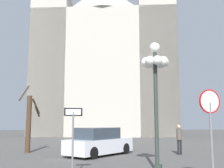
{
  "coord_description": "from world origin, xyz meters",
  "views": [
    {
      "loc": [
        -1.58,
        -6.02,
        1.94
      ],
      "look_at": [
        0.11,
        16.73,
        5.12
      ],
      "focal_mm": 43.47,
      "sensor_mm": 36.0,
      "label": 1
    }
  ],
  "objects_px": {
    "stop_sign": "(210,118)",
    "bare_tree": "(29,121)",
    "street_lamp": "(155,74)",
    "pedestrian_walking": "(179,136)",
    "one_way_arrow_sign": "(73,132)",
    "cathedral": "(105,53)",
    "parked_car_near_white": "(99,142)"
  },
  "relations": [
    {
      "from": "bare_tree",
      "to": "one_way_arrow_sign",
      "type": "bearing_deg",
      "value": -66.95
    },
    {
      "from": "cathedral",
      "to": "parked_car_near_white",
      "type": "relative_size",
      "value": 7.87
    },
    {
      "from": "parked_car_near_white",
      "to": "pedestrian_walking",
      "type": "bearing_deg",
      "value": -0.11
    },
    {
      "from": "one_way_arrow_sign",
      "to": "stop_sign",
      "type": "bearing_deg",
      "value": -23.0
    },
    {
      "from": "cathedral",
      "to": "stop_sign",
      "type": "bearing_deg",
      "value": -86.59
    },
    {
      "from": "cathedral",
      "to": "parked_car_near_white",
      "type": "xyz_separation_m",
      "value": [
        -1.39,
        -22.4,
        -11.07
      ]
    },
    {
      "from": "cathedral",
      "to": "street_lamp",
      "type": "bearing_deg",
      "value": -88.52
    },
    {
      "from": "stop_sign",
      "to": "one_way_arrow_sign",
      "type": "xyz_separation_m",
      "value": [
        -4.31,
        1.83,
        -0.47
      ]
    },
    {
      "from": "street_lamp",
      "to": "pedestrian_walking",
      "type": "bearing_deg",
      "value": 63.96
    },
    {
      "from": "cathedral",
      "to": "bare_tree",
      "type": "bearing_deg",
      "value": -105.67
    },
    {
      "from": "bare_tree",
      "to": "street_lamp",
      "type": "bearing_deg",
      "value": -47.51
    },
    {
      "from": "parked_car_near_white",
      "to": "pedestrian_walking",
      "type": "distance_m",
      "value": 4.8
    },
    {
      "from": "stop_sign",
      "to": "street_lamp",
      "type": "bearing_deg",
      "value": 113.56
    },
    {
      "from": "one_way_arrow_sign",
      "to": "bare_tree",
      "type": "distance_m",
      "value": 8.5
    },
    {
      "from": "cathedral",
      "to": "street_lamp",
      "type": "height_order",
      "value": "cathedral"
    },
    {
      "from": "bare_tree",
      "to": "parked_car_near_white",
      "type": "xyz_separation_m",
      "value": [
        4.43,
        -1.65,
        -1.21
      ]
    },
    {
      "from": "street_lamp",
      "to": "pedestrian_walking",
      "type": "height_order",
      "value": "street_lamp"
    },
    {
      "from": "pedestrian_walking",
      "to": "street_lamp",
      "type": "bearing_deg",
      "value": -116.04
    },
    {
      "from": "street_lamp",
      "to": "pedestrian_walking",
      "type": "distance_m",
      "value": 6.7
    },
    {
      "from": "bare_tree",
      "to": "pedestrian_walking",
      "type": "relative_size",
      "value": 2.48
    },
    {
      "from": "cathedral",
      "to": "bare_tree",
      "type": "xyz_separation_m",
      "value": [
        -5.82,
        -20.75,
        -9.86
      ]
    },
    {
      "from": "parked_car_near_white",
      "to": "pedestrian_walking",
      "type": "xyz_separation_m",
      "value": [
        4.79,
        -0.01,
        0.32
      ]
    },
    {
      "from": "one_way_arrow_sign",
      "to": "pedestrian_walking",
      "type": "distance_m",
      "value": 8.53
    },
    {
      "from": "stop_sign",
      "to": "bare_tree",
      "type": "bearing_deg",
      "value": 128.37
    },
    {
      "from": "bare_tree",
      "to": "cathedral",
      "type": "bearing_deg",
      "value": 74.33
    },
    {
      "from": "one_way_arrow_sign",
      "to": "bare_tree",
      "type": "xyz_separation_m",
      "value": [
        -3.32,
        7.81,
        0.38
      ]
    },
    {
      "from": "stop_sign",
      "to": "one_way_arrow_sign",
      "type": "height_order",
      "value": "stop_sign"
    },
    {
      "from": "one_way_arrow_sign",
      "to": "parked_car_near_white",
      "type": "relative_size",
      "value": 0.55
    },
    {
      "from": "street_lamp",
      "to": "cathedral",
      "type": "bearing_deg",
      "value": 91.48
    },
    {
      "from": "street_lamp",
      "to": "pedestrian_walking",
      "type": "relative_size",
      "value": 2.95
    },
    {
      "from": "stop_sign",
      "to": "cathedral",
      "type": "bearing_deg",
      "value": 93.41
    },
    {
      "from": "bare_tree",
      "to": "stop_sign",
      "type": "bearing_deg",
      "value": -51.63
    }
  ]
}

